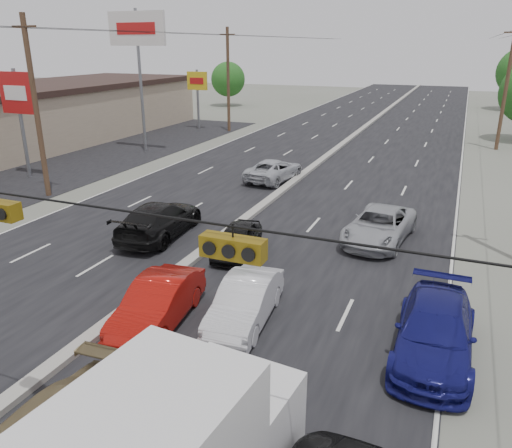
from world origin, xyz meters
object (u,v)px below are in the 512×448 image
object	(u,v)px
pole_sign_mid	(18,99)
pole_sign_billboard	(137,38)
utility_pole_left_c	(228,80)
queue_car_c	(379,226)
red_sedan	(158,303)
queue_car_b	(245,302)
oncoming_far	(274,170)
utility_pole_right_c	(506,87)
pole_sign_far	(197,86)
utility_pole_left_b	(36,108)
tree_left_far	(228,79)
queue_car_d	(435,332)
oncoming_near	(160,220)
queue_car_a	(237,240)

from	to	relation	value
pole_sign_mid	pole_sign_billboard	xyz separation A→B (m)	(2.50, 10.00, 3.75)
utility_pole_left_c	queue_car_c	bearing A→B (deg)	-52.41
red_sedan	queue_car_b	xyz separation A→B (m)	(2.50, 1.14, -0.03)
queue_car_c	oncoming_far	distance (m)	11.55
pole_sign_billboard	queue_car_c	bearing A→B (deg)	-31.39
utility_pole_right_c	pole_sign_far	world-z (taller)	utility_pole_right_c
utility_pole_left_b	tree_left_far	bearing A→B (deg)	101.92
red_sedan	queue_car_c	world-z (taller)	red_sedan
queue_car_d	oncoming_near	xyz separation A→B (m)	(-12.39, 5.14, 0.04)
pole_sign_mid	pole_sign_far	distance (m)	22.03
utility_pole_left_c	queue_car_b	distance (m)	37.69
utility_pole_left_b	queue_car_b	world-z (taller)	utility_pole_left_b
utility_pole_left_b	utility_pole_left_c	bearing A→B (deg)	90.00
utility_pole_left_c	queue_car_a	xyz separation A→B (m)	(13.90, -28.70, -4.47)
queue_car_a	oncoming_near	size ratio (longest dim) A/B	0.68
utility_pole_left_b	queue_car_c	xyz separation A→B (m)	(19.20, 0.06, -4.38)
tree_left_far	queue_car_d	distance (m)	62.01
utility_pole_left_c	tree_left_far	world-z (taller)	utility_pole_left_c
oncoming_near	pole_sign_far	bearing A→B (deg)	-69.68
tree_left_far	queue_car_b	size ratio (longest dim) A/B	1.42
pole_sign_mid	pole_sign_far	size ratio (longest dim) A/B	1.17
utility_pole_right_c	pole_sign_billboard	bearing A→B (deg)	-156.04
utility_pole_left_c	queue_car_d	size ratio (longest dim) A/B	1.91
pole_sign_billboard	utility_pole_left_b	bearing A→B (deg)	-81.25
pole_sign_mid	pole_sign_billboard	size ratio (longest dim) A/B	0.64
pole_sign_far	oncoming_far	world-z (taller)	pole_sign_far
queue_car_a	queue_car_d	xyz separation A→B (m)	(8.20, -4.58, 0.12)
tree_left_far	oncoming_near	world-z (taller)	tree_left_far
pole_sign_far	queue_car_d	xyz separation A→B (m)	(25.60, -33.27, -3.65)
utility_pole_left_c	utility_pole_right_c	bearing A→B (deg)	0.00
utility_pole_right_c	queue_car_a	distance (m)	31.09
utility_pole_left_c	tree_left_far	bearing A→B (deg)	115.41
utility_pole_left_c	queue_car_b	bearing A→B (deg)	-64.01
utility_pole_right_c	red_sedan	size ratio (longest dim) A/B	2.24
red_sedan	oncoming_near	bearing A→B (deg)	115.18
pole_sign_mid	tree_left_far	bearing A→B (deg)	96.79
red_sedan	queue_car_a	xyz separation A→B (m)	(0.00, 6.09, -0.10)
pole_sign_far	pole_sign_billboard	bearing A→B (deg)	-82.87
pole_sign_far	red_sedan	size ratio (longest dim) A/B	1.35
utility_pole_right_c	queue_car_d	distance (m)	33.68
pole_sign_mid	queue_car_c	size ratio (longest dim) A/B	1.33
queue_car_d	oncoming_near	size ratio (longest dim) A/B	0.95
tree_left_far	queue_car_a	distance (m)	54.11
pole_sign_far	queue_car_b	world-z (taller)	pole_sign_far
utility_pole_left_b	pole_sign_far	world-z (taller)	utility_pole_left_b
pole_sign_mid	oncoming_far	size ratio (longest dim) A/B	1.40
tree_left_far	pole_sign_mid	bearing A→B (deg)	-83.21
utility_pole_left_b	queue_car_c	size ratio (longest dim) A/B	1.91
tree_left_far	red_sedan	world-z (taller)	tree_left_far
queue_car_a	queue_car_d	world-z (taller)	queue_car_d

